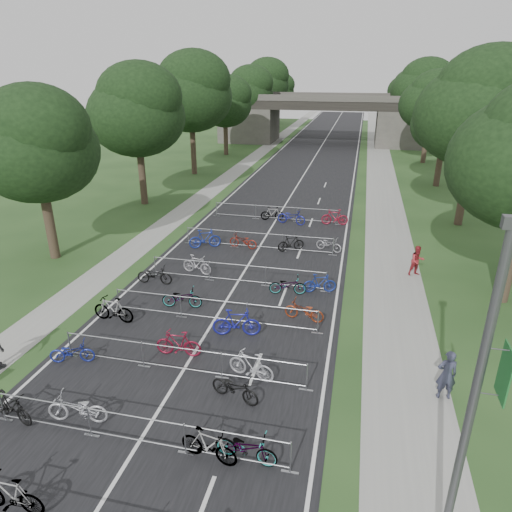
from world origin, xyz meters
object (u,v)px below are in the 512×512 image
at_px(overpass_bridge, 325,119).
at_px(lamppost, 473,410).
at_px(bike_1, 11,495).
at_px(pedestrian_b, 417,261).
at_px(pedestrian_a, 447,375).

distance_m(overpass_bridge, lamppost, 63.55).
relative_size(overpass_bridge, lamppost, 3.78).
bearing_deg(bike_1, overpass_bridge, 177.97).
bearing_deg(bike_1, pedestrian_b, 146.76).
height_order(lamppost, bike_1, lamppost).
relative_size(overpass_bridge, pedestrian_a, 16.76).
relative_size(lamppost, pedestrian_a, 4.44).
height_order(lamppost, pedestrian_a, lamppost).
bearing_deg(pedestrian_b, pedestrian_a, -114.20).
distance_m(overpass_bridge, pedestrian_a, 57.90).
distance_m(lamppost, bike_1, 11.07).
xyz_separation_m(overpass_bridge, bike_1, (-2.03, -64.14, -2.97)).
xyz_separation_m(overpass_bridge, lamppost, (8.33, -63.00, 0.75)).
bearing_deg(pedestrian_a, overpass_bridge, -88.70).
height_order(lamppost, pedestrian_b, lamppost).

